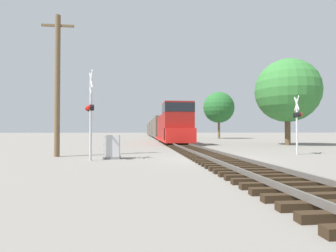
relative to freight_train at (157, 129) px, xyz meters
The scene contains 9 objects.
ground_plane 48.62m from the freight_train, 90.00° to the right, with size 400.00×400.00×0.00m, color slate.
rail_track_bed 48.62m from the freight_train, 90.00° to the right, with size 2.60×160.00×0.31m.
freight_train is the anchor object (origin of this frame).
crossing_signal_near 48.92m from the freight_train, 97.37° to the right, with size 0.58×1.00×4.45m.
crossing_signal_far 46.88m from the freight_train, 82.75° to the right, with size 0.55×1.01×3.63m.
relay_cabinet 48.15m from the freight_train, 96.29° to the right, with size 0.87×0.67×1.25m.
utility_pole 47.18m from the freight_train, 100.41° to the right, with size 1.80×0.31×8.11m.
tree_far_right 38.19m from the freight_train, 72.69° to the right, with size 6.51×6.51×8.89m.
tree_mid_background 17.45m from the freight_train, 48.62° to the right, with size 5.95×5.95×8.97m.
Camera 1 is at (-3.78, -13.25, 1.47)m, focal length 28.00 mm.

